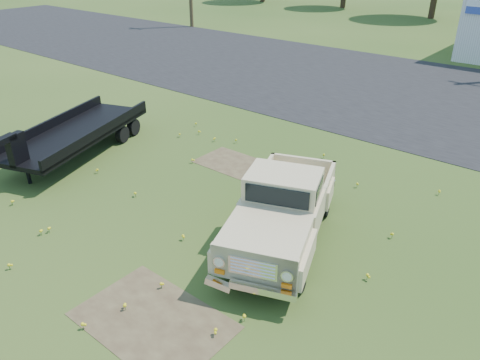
% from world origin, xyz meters
% --- Properties ---
extents(ground, '(140.00, 140.00, 0.00)m').
position_xyz_m(ground, '(0.00, 0.00, 0.00)').
color(ground, '#294616').
rests_on(ground, ground).
extents(asphalt_lot, '(90.00, 14.00, 0.02)m').
position_xyz_m(asphalt_lot, '(0.00, 15.00, 0.00)').
color(asphalt_lot, black).
rests_on(asphalt_lot, ground).
extents(dirt_patch_a, '(3.00, 2.00, 0.01)m').
position_xyz_m(dirt_patch_a, '(1.50, -3.00, 0.00)').
color(dirt_patch_a, '#453525').
rests_on(dirt_patch_a, ground).
extents(dirt_patch_b, '(2.20, 1.60, 0.01)m').
position_xyz_m(dirt_patch_b, '(-2.00, 3.50, 0.00)').
color(dirt_patch_b, '#453525').
rests_on(dirt_patch_b, ground).
extents(vintage_pickup_truck, '(3.71, 5.54, 1.87)m').
position_xyz_m(vintage_pickup_truck, '(1.87, 0.82, 0.94)').
color(vintage_pickup_truck, tan).
rests_on(vintage_pickup_truck, ground).
extents(flatbed_trailer, '(4.14, 6.71, 1.74)m').
position_xyz_m(flatbed_trailer, '(-6.61, 0.76, 0.87)').
color(flatbed_trailer, black).
rests_on(flatbed_trailer, ground).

